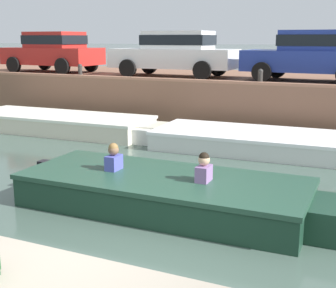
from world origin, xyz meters
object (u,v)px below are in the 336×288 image
Objects in this scene: motorboat_passing at (176,194)px; car_centre_blue at (312,54)px; mooring_bollard_west at (80,70)px; boat_moored_central_white at (251,141)px; boat_moored_west_cream at (67,124)px; car_leftmost_red at (53,50)px; mooring_bollard_mid at (260,76)px; car_left_inner_white at (175,52)px.

car_centre_blue is at bearing 83.39° from motorboat_passing.
mooring_bollard_west is at bearing -168.27° from car_centre_blue.
mooring_bollard_west is (-6.52, 1.87, 1.52)m from boat_moored_central_white.
boat_moored_west_cream is 7.37m from motorboat_passing.
boat_moored_west_cream is 1.79× the size of car_leftmost_red.
boat_moored_west_cream is 1.17× the size of motorboat_passing.
boat_moored_west_cream reaches higher than boat_moored_central_white.
boat_moored_central_white is 2.42m from mooring_bollard_mid.
motorboat_passing is 1.48× the size of car_centre_blue.
motorboat_passing reaches higher than boat_moored_west_cream.
motorboat_passing is (-0.04, -4.74, 0.04)m from boat_moored_central_white.
car_leftmost_red is 8.70m from mooring_bollard_mid.
motorboat_passing is (5.68, -4.70, 0.02)m from boat_moored_west_cream.
mooring_bollard_mid is at bearing 98.50° from boat_moored_central_white.
car_leftmost_red is (-8.82, 3.41, 2.13)m from boat_moored_central_white.
car_leftmost_red is (-3.09, 3.46, 2.10)m from boat_moored_west_cream.
mooring_bollard_mid is (5.45, 1.91, 1.50)m from boat_moored_west_cream.
car_left_inner_white is (-3.59, 8.15, 2.09)m from motorboat_passing.
car_leftmost_red is at bearing 146.18° from mooring_bollard_west.
car_leftmost_red is at bearing 137.12° from motorboat_passing.
mooring_bollard_mid is at bearing -127.52° from car_centre_blue.
mooring_bollard_mid is at bearing 0.00° from mooring_bollard_west.
mooring_bollard_west is (2.30, -1.54, -0.61)m from car_leftmost_red.
boat_moored_central_white is 6.95m from mooring_bollard_west.
boat_moored_west_cream is 5.96m from mooring_bollard_mid.
mooring_bollard_mid is at bearing -24.75° from car_left_inner_white.
car_leftmost_red reaches higher than mooring_bollard_mid.
car_leftmost_red is at bearing 169.76° from mooring_bollard_mid.
car_left_inner_white reaches higher than mooring_bollard_west.
car_leftmost_red is (-8.78, 8.15, 2.08)m from motorboat_passing.
car_leftmost_red and car_left_inner_white have the same top height.
boat_moored_central_white is at bearing -21.13° from car_leftmost_red.
car_left_inner_white reaches higher than mooring_bollard_mid.
boat_moored_west_cream is 5.72m from boat_moored_central_white.
car_centre_blue is at bearing 11.73° from mooring_bollard_west.
boat_moored_west_cream is 1.74× the size of car_centre_blue.
motorboat_passing is at bearing -96.61° from car_centre_blue.
boat_moored_central_white is 14.86× the size of mooring_bollard_mid.
car_centre_blue is (9.72, -0.00, 0.00)m from car_leftmost_red.
mooring_bollard_west is 1.00× the size of mooring_bollard_mid.
mooring_bollard_mid is (8.54, -1.54, -0.61)m from car_leftmost_red.
mooring_bollard_west is at bearing 112.47° from boat_moored_west_cream.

